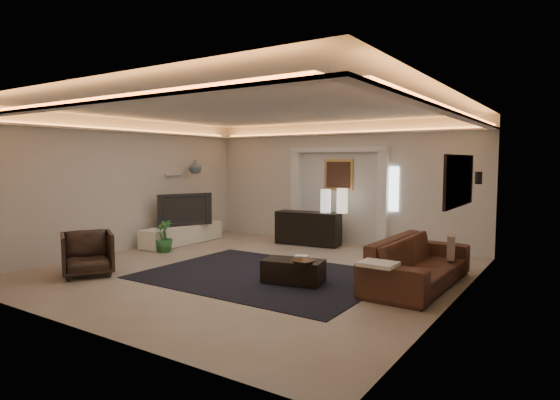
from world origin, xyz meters
The scene contains 33 objects.
floor centered at (0.00, 0.00, 0.00)m, with size 7.00×7.00×0.00m, color #ABA18D.
ceiling centered at (0.00, 0.00, 2.90)m, with size 7.00×7.00×0.00m, color white.
wall_back centered at (0.00, 3.50, 1.45)m, with size 7.00×7.00×0.00m, color beige.
wall_front centered at (0.00, -3.50, 1.45)m, with size 7.00×7.00×0.00m, color beige.
wall_left centered at (-3.50, 0.00, 1.45)m, with size 7.00×7.00×0.00m, color beige.
wall_right centered at (3.50, 0.00, 1.45)m, with size 7.00×7.00×0.00m, color beige.
cove_soffit centered at (0.00, 0.00, 2.62)m, with size 7.00×7.00×0.04m, color silver.
daylight_slit centered at (1.35, 3.48, 1.35)m, with size 0.25×0.03×1.00m, color white.
area_rug centered at (0.40, -0.20, 0.01)m, with size 4.00×3.00×0.01m, color black.
pilaster_left centered at (-1.15, 3.40, 1.10)m, with size 0.22×0.20×2.20m, color silver.
pilaster_right centered at (1.15, 3.40, 1.10)m, with size 0.22×0.20×2.20m, color silver.
alcove_header centered at (0.00, 3.40, 2.25)m, with size 2.52×0.20×0.12m, color silver.
painting_frame centered at (0.00, 3.47, 1.65)m, with size 0.74×0.04×0.74m, color tan.
painting_canvas centered at (0.00, 3.44, 1.65)m, with size 0.62×0.02×0.62m, color #4C2D1E.
art_panel_frame centered at (3.47, 0.30, 1.70)m, with size 0.04×1.64×0.74m, color black.
art_panel_gold centered at (3.44, 0.30, 1.70)m, with size 0.02×1.50×0.62m, color tan.
wall_sconce centered at (3.38, 2.20, 1.68)m, with size 0.12×0.12×0.22m, color black.
wall_niche centered at (-3.44, 1.40, 1.65)m, with size 0.10×0.55×0.04m, color silver.
console centered at (-0.46, 2.80, 0.40)m, with size 1.53×0.48×0.77m, color black.
lamp_left centered at (-0.08, 2.95, 1.09)m, with size 0.24×0.24×0.54m, color silver.
lamp_right centered at (0.31, 3.04, 1.09)m, with size 0.25×0.25×0.57m, color #F6E5C6.
media_ledge centered at (-3.06, 1.29, 0.23)m, with size 0.57×2.26×0.42m, color white.
tv centered at (-3.06, 1.33, 0.84)m, with size 0.18×1.34×0.77m, color black.
figurine centered at (-3.15, 2.23, 0.64)m, with size 0.12×0.12×0.34m, color black.
ginger_jar centered at (-3.15, 1.85, 1.84)m, with size 0.33×0.33×0.34m, color slate.
plant centered at (-2.65, 0.32, 0.34)m, with size 0.39×0.39×0.69m, color #2C6A2F.
sofa centered at (2.81, 0.63, 0.38)m, with size 1.01×2.58×0.75m, color #382819.
throw_blanket centered at (2.62, -0.58, 0.55)m, with size 0.51×0.41×0.06m, color silver.
throw_pillow centered at (3.15, 1.32, 0.55)m, with size 0.12×0.39×0.39m, color gray.
coffee_table centered at (1.08, -0.34, 0.20)m, with size 0.96×0.52×0.36m, color black.
bowl centered at (1.42, -0.58, 0.45)m, with size 0.34×0.34×0.08m, color #493320.
magazine centered at (1.08, -0.08, 0.42)m, with size 0.23×0.17×0.03m, color white.
armchair centered at (-2.16, -1.87, 0.38)m, with size 0.81×0.84×0.76m, color #342823.
Camera 1 is at (5.00, -6.67, 1.98)m, focal length 29.94 mm.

